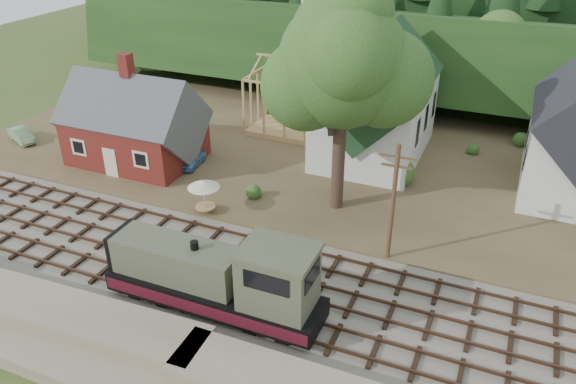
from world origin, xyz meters
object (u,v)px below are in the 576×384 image
at_px(car_green, 21,135).
at_px(locomotive, 221,280).
at_px(car_blue, 192,159).
at_px(patio_set, 204,186).

bearing_deg(car_green, locomotive, -91.28).
bearing_deg(locomotive, car_green, 155.01).
xyz_separation_m(car_blue, patio_set, (4.86, -6.13, 1.56)).
distance_m(locomotive, patio_set, 10.44).
height_order(car_blue, car_green, car_green).
bearing_deg(patio_set, locomotive, -54.54).
xyz_separation_m(locomotive, patio_set, (-6.06, 8.50, 0.30)).
relative_size(car_blue, car_green, 0.93).
distance_m(locomotive, car_green, 30.68).
relative_size(car_green, patio_set, 1.46).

